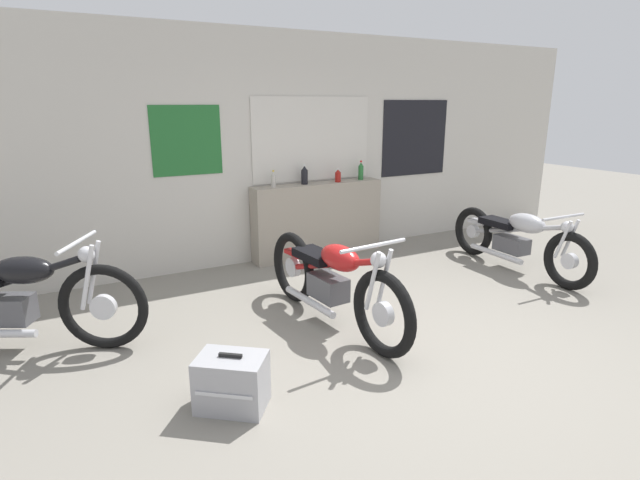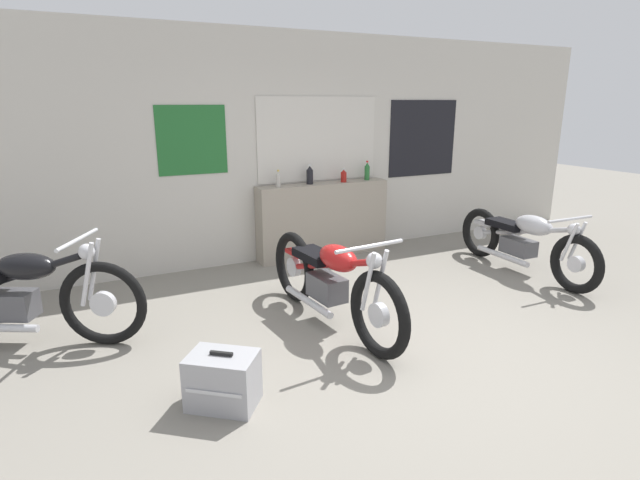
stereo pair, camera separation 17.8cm
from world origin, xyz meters
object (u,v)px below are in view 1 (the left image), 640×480
object	(u,v)px
motorcycle_silver	(517,239)
motorcycle_red	(332,280)
bottle_right_center	(361,171)
hard_case_silver	(232,382)
bottle_left_center	(304,175)
bottle_center	(338,176)
motorcycle_black	(13,299)
bottle_leftmost	(273,180)

from	to	relation	value
motorcycle_silver	motorcycle_red	distance (m)	2.71
bottle_right_center	hard_case_silver	world-z (taller)	bottle_right_center
bottle_left_center	bottle_center	distance (m)	0.46
bottle_right_center	motorcycle_black	bearing A→B (deg)	-164.38
bottle_center	hard_case_silver	size ratio (longest dim) A/B	0.32
bottle_center	motorcycle_silver	bearing A→B (deg)	-46.75
bottle_left_center	bottle_right_center	size ratio (longest dim) A/B	0.99
bottle_right_center	bottle_leftmost	bearing A→B (deg)	-179.38
motorcycle_black	hard_case_silver	xyz separation A→B (m)	(1.27, -1.61, -0.26)
bottle_center	hard_case_silver	xyz separation A→B (m)	(-2.39, -2.71, -0.86)
bottle_center	motorcycle_red	distance (m)	2.32
motorcycle_silver	motorcycle_red	bearing A→B (deg)	-173.97
bottle_leftmost	bottle_left_center	world-z (taller)	bottle_left_center
hard_case_silver	bottle_center	bearing A→B (deg)	48.60
hard_case_silver	bottle_leftmost	bearing A→B (deg)	61.33
motorcycle_silver	hard_case_silver	world-z (taller)	motorcycle_silver
bottle_right_center	motorcycle_silver	size ratio (longest dim) A/B	0.12
bottle_right_center	hard_case_silver	distance (m)	3.99
bottle_left_center	motorcycle_silver	world-z (taller)	bottle_left_center
bottle_center	motorcycle_black	size ratio (longest dim) A/B	0.09
bottle_right_center	motorcycle_black	xyz separation A→B (m)	(-4.03, -1.13, -0.63)
bottle_center	motorcycle_black	bearing A→B (deg)	-163.32
motorcycle_black	bottle_center	bearing A→B (deg)	16.68
bottle_right_center	motorcycle_silver	distance (m)	2.13
bottle_left_center	motorcycle_red	distance (m)	2.18
bottle_center	hard_case_silver	distance (m)	3.71
bottle_center	motorcycle_silver	distance (m)	2.32
motorcycle_black	motorcycle_silver	xyz separation A→B (m)	(5.19, -0.53, -0.05)
bottle_leftmost	motorcycle_silver	bearing A→B (deg)	-34.06
bottle_leftmost	bottle_right_center	size ratio (longest dim) A/B	0.82
motorcycle_silver	bottle_leftmost	bearing A→B (deg)	145.94
bottle_leftmost	motorcycle_silver	distance (m)	3.00
bottle_right_center	bottle_left_center	bearing A→B (deg)	178.77
bottle_left_center	hard_case_silver	world-z (taller)	bottle_left_center
motorcycle_red	hard_case_silver	xyz separation A→B (m)	(-1.22, -0.80, -0.24)
bottle_right_center	motorcycle_silver	world-z (taller)	bottle_right_center
motorcycle_black	bottle_left_center	bearing A→B (deg)	19.69
motorcycle_silver	motorcycle_red	xyz separation A→B (m)	(-2.70, -0.28, 0.04)
bottle_right_center	hard_case_silver	bearing A→B (deg)	-135.20
bottle_left_center	bottle_right_center	distance (m)	0.83
motorcycle_red	motorcycle_black	bearing A→B (deg)	161.93
motorcycle_silver	hard_case_silver	xyz separation A→B (m)	(-3.92, -1.09, -0.21)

